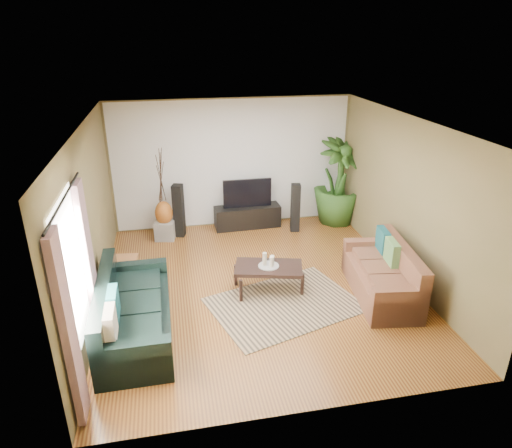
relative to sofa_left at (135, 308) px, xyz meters
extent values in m
plane|color=#956026|center=(1.92, 0.91, -0.42)|extent=(5.50, 5.50, 0.00)
plane|color=white|center=(1.92, 0.91, 2.28)|extent=(5.50, 5.50, 0.00)
plane|color=brown|center=(1.92, 3.66, 0.93)|extent=(5.00, 0.00, 5.00)
plane|color=brown|center=(1.92, -1.84, 0.93)|extent=(5.00, 0.00, 5.00)
plane|color=brown|center=(-0.58, 0.91, 0.92)|extent=(0.00, 5.50, 5.50)
plane|color=brown|center=(4.42, 0.91, 0.92)|extent=(0.00, 5.50, 5.50)
plane|color=white|center=(1.92, 3.65, 0.93)|extent=(4.90, 0.00, 4.90)
plane|color=white|center=(-0.56, -0.69, 0.97)|extent=(0.00, 1.80, 1.80)
cube|color=gray|center=(-0.51, -1.44, 0.72)|extent=(0.08, 0.35, 2.20)
cube|color=gray|center=(-0.51, 0.06, 0.72)|extent=(0.08, 0.35, 2.20)
cylinder|color=black|center=(-0.51, -0.69, 1.87)|extent=(0.03, 1.90, 0.03)
cube|color=black|center=(0.00, 0.00, 0.00)|extent=(0.96, 2.20, 0.85)
cube|color=brown|center=(3.78, 0.29, 0.00)|extent=(1.03, 1.88, 0.85)
cube|color=tan|center=(2.22, 0.30, -0.42)|extent=(2.56, 2.14, 0.01)
cube|color=black|center=(2.06, 0.78, -0.20)|extent=(1.19, 0.83, 0.44)
cylinder|color=#969691|center=(2.06, 0.78, 0.02)|extent=(0.33, 0.33, 0.01)
cylinder|color=beige|center=(2.00, 0.81, 0.14)|extent=(0.07, 0.07, 0.22)
cylinder|color=beige|center=(2.10, 0.74, 0.11)|extent=(0.07, 0.07, 0.17)
cylinder|color=beige|center=(2.13, 0.84, 0.10)|extent=(0.07, 0.07, 0.14)
cube|color=black|center=(2.19, 3.41, -0.19)|extent=(1.41, 0.47, 0.47)
cube|color=black|center=(2.19, 3.41, 0.34)|extent=(1.02, 0.06, 0.61)
cube|color=black|center=(0.74, 3.23, 0.12)|extent=(0.25, 0.27, 1.10)
cube|color=black|center=(3.14, 3.03, 0.09)|extent=(0.22, 0.23, 1.03)
imported|color=#274E1A|center=(4.17, 3.32, 0.51)|extent=(1.38, 1.38, 1.86)
cylinder|color=black|center=(4.17, 3.32, -0.29)|extent=(0.34, 0.34, 0.27)
cube|color=gray|center=(0.44, 3.14, -0.23)|extent=(0.45, 0.45, 0.38)
ellipsoid|color=#96501B|center=(0.44, 3.14, 0.13)|extent=(0.35, 0.35, 0.49)
cube|color=brown|center=(-0.27, 1.27, -0.16)|extent=(0.55, 0.55, 0.53)
camera|label=1|loc=(0.61, -5.52, 3.53)|focal=32.00mm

